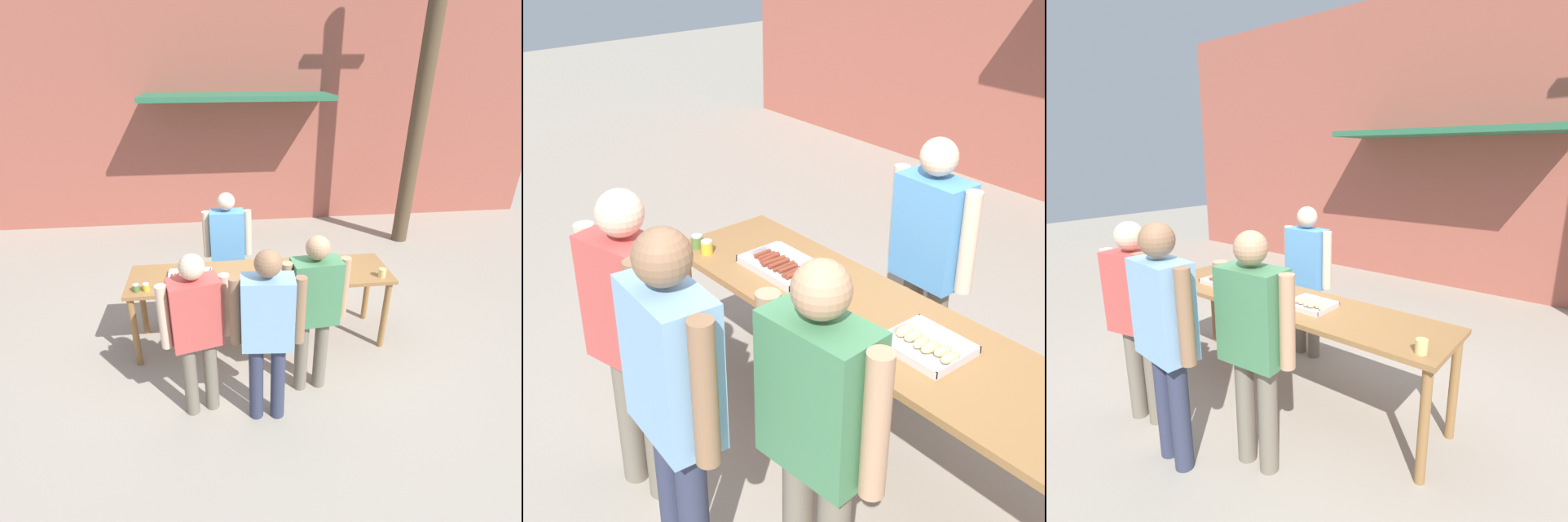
% 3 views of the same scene
% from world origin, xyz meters
% --- Properties ---
extents(ground_plane, '(24.00, 24.00, 0.00)m').
position_xyz_m(ground_plane, '(0.00, 0.00, 0.00)').
color(ground_plane, '#A39989').
extents(serving_table, '(2.84, 0.69, 0.89)m').
position_xyz_m(serving_table, '(0.00, 0.00, 0.79)').
color(serving_table, olive).
rests_on(serving_table, ground).
extents(food_tray_sausages, '(0.46, 0.31, 0.04)m').
position_xyz_m(food_tray_sausages, '(-0.76, -0.02, 0.90)').
color(food_tray_sausages, silver).
rests_on(food_tray_sausages, serving_table).
extents(food_tray_buns, '(0.36, 0.31, 0.06)m').
position_xyz_m(food_tray_buns, '(0.25, -0.02, 0.91)').
color(food_tray_buns, silver).
rests_on(food_tray_buns, serving_table).
extents(condiment_jar_mustard, '(0.07, 0.07, 0.08)m').
position_xyz_m(condiment_jar_mustard, '(-1.29, -0.23, 0.93)').
color(condiment_jar_mustard, '#567A38').
rests_on(condiment_jar_mustard, serving_table).
extents(condiment_jar_ketchup, '(0.07, 0.07, 0.08)m').
position_xyz_m(condiment_jar_ketchup, '(-1.19, -0.23, 0.93)').
color(condiment_jar_ketchup, gold).
rests_on(condiment_jar_ketchup, serving_table).
extents(person_server_behind_table, '(0.59, 0.23, 1.60)m').
position_xyz_m(person_server_behind_table, '(-0.33, 0.68, 0.95)').
color(person_server_behind_table, '#756B5B').
rests_on(person_server_behind_table, ground).
extents(person_customer_holding_hotdog, '(0.60, 0.32, 1.63)m').
position_xyz_m(person_customer_holding_hotdog, '(-0.67, -1.00, 0.96)').
color(person_customer_holding_hotdog, '#756B5B').
rests_on(person_customer_holding_hotdog, ground).
extents(person_customer_with_cup, '(0.63, 0.27, 1.65)m').
position_xyz_m(person_customer_with_cup, '(0.40, -0.81, 0.98)').
color(person_customer_with_cup, '#756B5B').
rests_on(person_customer_with_cup, ground).
extents(person_customer_waiting_in_line, '(0.62, 0.27, 1.70)m').
position_xyz_m(person_customer_waiting_in_line, '(-0.08, -1.14, 1.01)').
color(person_customer_waiting_in_line, '#333851').
rests_on(person_customer_waiting_in_line, ground).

